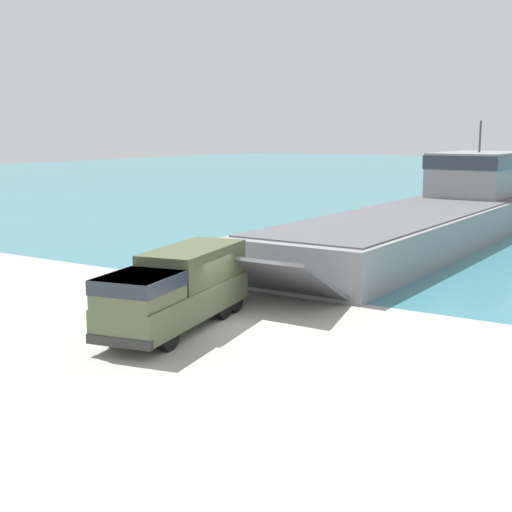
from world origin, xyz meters
TOP-DOWN VIEW (x-y plane):
  - ground_plane at (0.00, 0.00)m, footprint 240.00×240.00m
  - landing_craft at (-0.83, 25.64)m, footprint 7.74×38.37m
  - military_truck at (-1.49, -1.48)m, footprint 3.88×8.37m
  - soldier_on_ramp at (-4.11, -2.49)m, footprint 0.35×0.49m
  - mooring_bollard at (-8.83, 4.72)m, footprint 0.36×0.36m
  - shoreline_rock_a at (-8.62, 6.39)m, footprint 0.90×0.90m
  - shoreline_rock_c at (-6.63, 6.28)m, footprint 0.55×0.55m

SIDE VIEW (x-z plane):
  - ground_plane at x=0.00m, z-range 0.00..0.00m
  - shoreline_rock_a at x=-8.62m, z-range -0.45..0.45m
  - shoreline_rock_c at x=-6.63m, z-range -0.28..0.28m
  - mooring_bollard at x=-8.83m, z-range 0.03..0.76m
  - soldier_on_ramp at x=-4.11m, z-range 0.14..1.93m
  - military_truck at x=-1.49m, z-range 0.12..2.98m
  - landing_craft at x=-0.83m, z-range -2.04..6.01m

